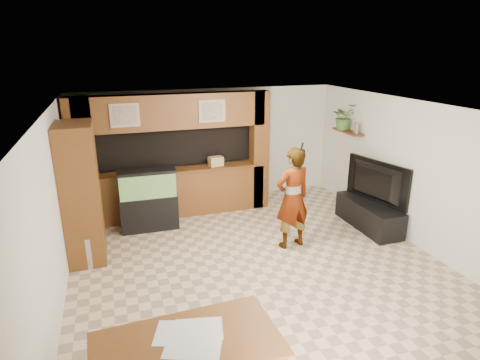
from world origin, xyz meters
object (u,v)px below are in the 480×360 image
object	(u,v)px
television	(372,183)
person	(292,198)
pantry_cabinet	(81,193)
aquarium	(149,201)

from	to	relation	value
television	person	xyz separation A→B (m)	(-1.84, -0.25, -0.01)
pantry_cabinet	person	xyz separation A→B (m)	(3.51, -0.73, -0.24)
pantry_cabinet	aquarium	xyz separation A→B (m)	(1.14, 0.81, -0.57)
pantry_cabinet	person	bearing A→B (deg)	-11.80
aquarium	television	xyz separation A→B (m)	(4.21, -1.30, 0.34)
pantry_cabinet	television	xyz separation A→B (m)	(5.35, -0.48, -0.22)
person	television	bearing A→B (deg)	178.38
aquarium	television	size ratio (longest dim) A/B	0.84
aquarium	person	distance (m)	2.85
pantry_cabinet	person	world-z (taller)	pantry_cabinet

